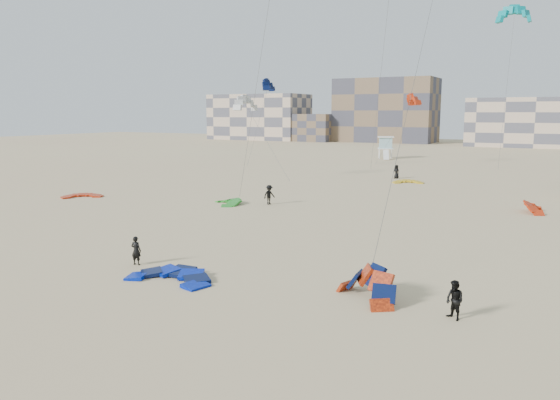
% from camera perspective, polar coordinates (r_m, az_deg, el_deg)
% --- Properties ---
extents(ground, '(320.00, 320.00, 0.00)m').
position_cam_1_polar(ground, '(28.94, -14.10, -7.98)').
color(ground, '#C3B382').
rests_on(ground, ground).
extents(kite_ground_blue, '(4.40, 4.61, 1.16)m').
position_cam_1_polar(kite_ground_blue, '(28.45, -11.32, -8.18)').
color(kite_ground_blue, '#0126BC').
rests_on(kite_ground_blue, ground).
extents(kite_ground_orange, '(4.81, 4.79, 3.38)m').
position_cam_1_polar(kite_ground_orange, '(25.45, 9.04, -10.20)').
color(kite_ground_orange, '#F24110').
rests_on(kite_ground_orange, ground).
extents(kite_ground_red, '(5.08, 5.08, 0.62)m').
position_cam_1_polar(kite_ground_red, '(58.20, -19.96, 0.29)').
color(kite_ground_red, red).
rests_on(kite_ground_red, ground).
extents(kite_ground_green, '(4.99, 5.00, 1.71)m').
position_cam_1_polar(kite_ground_green, '(50.80, -5.53, -0.41)').
color(kite_ground_green, green).
rests_on(kite_ground_green, ground).
extents(kite_ground_red_far, '(3.33, 3.18, 2.76)m').
position_cam_1_polar(kite_ground_red_far, '(50.97, 25.01, -1.20)').
color(kite_ground_red_far, red).
rests_on(kite_ground_red_far, ground).
extents(kite_ground_yellow, '(4.39, 4.49, 0.92)m').
position_cam_1_polar(kite_ground_yellow, '(67.55, 13.23, 1.75)').
color(kite_ground_yellow, '#D7AD0A').
rests_on(kite_ground_yellow, ground).
extents(kitesurfer_main, '(0.65, 0.48, 1.62)m').
position_cam_1_polar(kitesurfer_main, '(31.38, -14.81, -5.13)').
color(kitesurfer_main, black).
rests_on(kitesurfer_main, ground).
extents(kitesurfer_b, '(1.01, 0.96, 1.64)m').
position_cam_1_polar(kitesurfer_b, '(23.65, 17.79, -9.95)').
color(kitesurfer_b, black).
rests_on(kitesurfer_b, ground).
extents(kitesurfer_c, '(1.08, 1.33, 1.80)m').
position_cam_1_polar(kitesurfer_c, '(50.22, -1.13, 0.55)').
color(kitesurfer_c, black).
rests_on(kitesurfer_c, ground).
extents(kitesurfer_e, '(0.99, 0.79, 1.76)m').
position_cam_1_polar(kitesurfer_e, '(71.75, 12.07, 2.92)').
color(kitesurfer_e, black).
rests_on(kitesurfer_e, ground).
extents(kite_fly_grey, '(11.55, 8.34, 9.56)m').
position_cam_1_polar(kite_fly_grey, '(68.78, -3.62, 9.92)').
color(kite_fly_grey, white).
rests_on(kite_fly_grey, ground).
extents(kite_fly_navy, '(3.96, 8.19, 12.42)m').
position_cam_1_polar(kite_fly_navy, '(80.08, -1.24, 11.82)').
color(kite_fly_navy, '#060D3B').
rests_on(kite_fly_navy, ground).
extents(kite_fly_teal_b, '(5.60, 11.06, 22.07)m').
position_cam_1_polar(kite_fly_teal_b, '(84.64, 23.29, 17.27)').
color(kite_fly_teal_b, '#039FA9').
rests_on(kite_fly_teal_b, ground).
extents(kite_fly_red, '(5.19, 12.92, 10.92)m').
position_cam_1_polar(kite_fly_red, '(90.03, 13.76, 10.07)').
color(kite_fly_red, red).
rests_on(kite_fly_red, ground).
extents(lifeguard_tower_far, '(3.68, 5.99, 4.04)m').
position_cam_1_polar(lifeguard_tower_far, '(102.92, 10.96, 5.40)').
color(lifeguard_tower_far, white).
rests_on(lifeguard_tower_far, ground).
extents(condo_west_a, '(30.00, 15.00, 14.00)m').
position_cam_1_polar(condo_west_a, '(174.59, -2.19, 8.65)').
color(condo_west_a, '#C8AE93').
rests_on(condo_west_a, ground).
extents(condo_west_b, '(28.00, 14.00, 18.00)m').
position_cam_1_polar(condo_west_b, '(161.82, 11.00, 9.16)').
color(condo_west_b, brown).
rests_on(condo_west_b, ground).
extents(condo_mid, '(32.00, 16.00, 12.00)m').
position_cam_1_polar(condo_mid, '(150.53, 25.27, 7.34)').
color(condo_mid, '#C8AE93').
rests_on(condo_mid, ground).
extents(condo_fill_left, '(12.00, 10.00, 8.00)m').
position_cam_1_polar(condo_fill_left, '(163.54, 3.55, 7.56)').
color(condo_fill_left, brown).
rests_on(condo_fill_left, ground).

